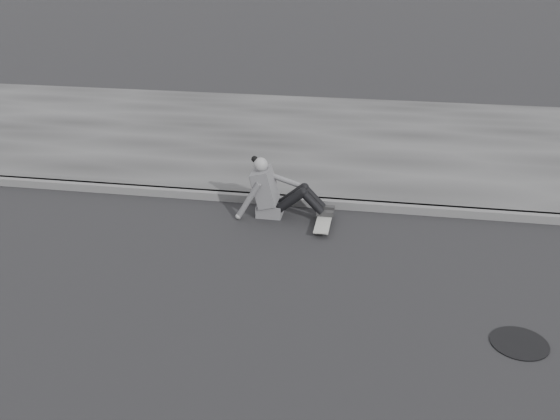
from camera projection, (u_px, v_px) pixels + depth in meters
The scene contains 6 objects.
ground at pixel (355, 305), 6.83m from camera, with size 80.00×80.00×0.00m, color black.
curb at pixel (366, 206), 9.12m from camera, with size 24.00×0.16×0.12m, color #515151.
sidewalk at pixel (373, 142), 11.83m from camera, with size 24.00×6.00×0.12m, color #343434.
manhole at pixel (519, 343), 6.20m from camera, with size 0.57×0.57×0.01m, color black.
skateboard at pixel (324, 222), 8.60m from camera, with size 0.20×0.78×0.09m.
seated_woman at pixel (274, 192), 8.82m from camera, with size 1.38×0.46×0.88m.
Camera 1 is at (0.18, -5.85, 3.78)m, focal length 40.00 mm.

